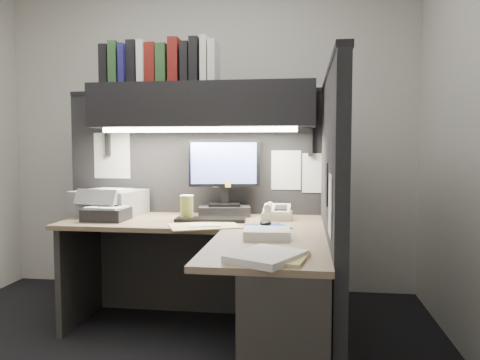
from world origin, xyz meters
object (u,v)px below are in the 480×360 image
(overhead_shelf, at_px, (202,106))
(desk, at_px, (228,290))
(monitor, at_px, (224,186))
(coffee_cup, at_px, (187,209))
(keyboard, at_px, (211,220))
(printer, at_px, (109,202))
(telephone, at_px, (277,213))
(notebook_stack, at_px, (107,214))

(overhead_shelf, bearing_deg, desk, -68.21)
(desk, bearing_deg, overhead_shelf, 111.79)
(overhead_shelf, xyz_separation_m, monitor, (0.15, 0.03, -0.56))
(coffee_cup, bearing_deg, keyboard, -0.03)
(overhead_shelf, xyz_separation_m, keyboard, (0.10, -0.22, -0.76))
(printer, bearing_deg, telephone, 7.88)
(telephone, bearing_deg, coffee_cup, -165.22)
(desk, relative_size, overhead_shelf, 1.10)
(coffee_cup, xyz_separation_m, printer, (-0.62, 0.20, 0.01))
(keyboard, bearing_deg, notebook_stack, -178.97)
(notebook_stack, bearing_deg, desk, -27.98)
(notebook_stack, bearing_deg, telephone, 10.18)
(keyboard, bearing_deg, monitor, 75.56)
(monitor, relative_size, keyboard, 1.18)
(desk, distance_m, telephone, 0.78)
(overhead_shelf, xyz_separation_m, telephone, (0.53, -0.08, -0.73))
(coffee_cup, relative_size, printer, 0.36)
(keyboard, bearing_deg, desk, -72.92)
(overhead_shelf, height_order, notebook_stack, overhead_shelf)
(desk, relative_size, telephone, 8.33)
(keyboard, relative_size, printer, 1.04)
(notebook_stack, bearing_deg, overhead_shelf, 25.48)
(overhead_shelf, relative_size, telephone, 7.59)
(telephone, distance_m, coffee_cup, 0.60)
(monitor, height_order, telephone, monitor)
(monitor, bearing_deg, printer, 173.98)
(monitor, height_order, coffee_cup, monitor)
(coffee_cup, bearing_deg, printer, 162.32)
(keyboard, bearing_deg, coffee_cup, 176.31)
(overhead_shelf, height_order, monitor, overhead_shelf)
(desk, relative_size, coffee_cup, 10.67)
(desk, distance_m, keyboard, 0.64)
(desk, bearing_deg, monitor, 101.01)
(overhead_shelf, relative_size, monitor, 2.89)
(desk, xyz_separation_m, notebook_stack, (-0.89, 0.47, 0.33))
(telephone, bearing_deg, notebook_stack, -168.84)
(desk, relative_size, printer, 3.87)
(overhead_shelf, height_order, telephone, overhead_shelf)
(monitor, bearing_deg, keyboard, -110.62)
(overhead_shelf, distance_m, monitor, 0.58)
(keyboard, height_order, printer, printer)
(overhead_shelf, relative_size, coffee_cup, 9.73)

